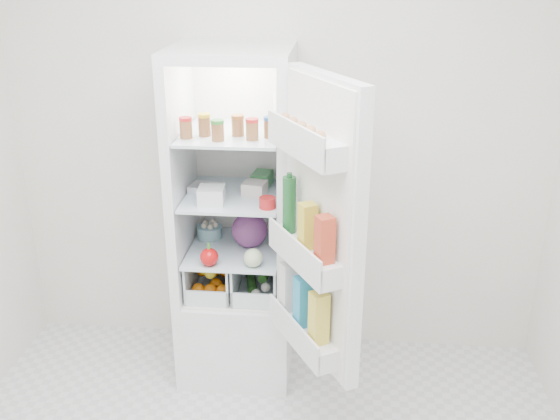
# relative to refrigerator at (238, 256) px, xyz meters

# --- Properties ---
(room_walls) EXTENTS (3.02, 3.02, 2.61)m
(room_walls) POSITION_rel_refrigerator_xyz_m (0.20, -1.25, 0.93)
(room_walls) COLOR white
(room_walls) RESTS_ON ground
(refrigerator) EXTENTS (0.60, 0.60, 1.80)m
(refrigerator) POSITION_rel_refrigerator_xyz_m (0.00, 0.00, 0.00)
(refrigerator) COLOR white
(refrigerator) RESTS_ON ground
(shelf_low) EXTENTS (0.49, 0.53, 0.01)m
(shelf_low) POSITION_rel_refrigerator_xyz_m (-0.00, -0.06, 0.07)
(shelf_low) COLOR silver
(shelf_low) RESTS_ON refrigerator
(shelf_mid) EXTENTS (0.49, 0.53, 0.02)m
(shelf_mid) POSITION_rel_refrigerator_xyz_m (-0.00, -0.06, 0.38)
(shelf_mid) COLOR silver
(shelf_mid) RESTS_ON refrigerator
(shelf_top) EXTENTS (0.49, 0.53, 0.02)m
(shelf_top) POSITION_rel_refrigerator_xyz_m (-0.00, -0.06, 0.71)
(shelf_top) COLOR silver
(shelf_top) RESTS_ON refrigerator
(crisper_left) EXTENTS (0.23, 0.46, 0.22)m
(crisper_left) POSITION_rel_refrigerator_xyz_m (-0.12, -0.06, -0.06)
(crisper_left) COLOR silver
(crisper_left) RESTS_ON refrigerator
(crisper_right) EXTENTS (0.23, 0.46, 0.22)m
(crisper_right) POSITION_rel_refrigerator_xyz_m (0.12, -0.06, -0.06)
(crisper_right) COLOR silver
(crisper_right) RESTS_ON refrigerator
(condiment_jars) EXTENTS (0.46, 0.16, 0.08)m
(condiment_jars) POSITION_rel_refrigerator_xyz_m (-0.00, -0.17, 0.76)
(condiment_jars) COLOR #B21919
(condiment_jars) RESTS_ON shelf_top
(squeeze_bottle) EXTENTS (0.05, 0.05, 0.17)m
(squeeze_bottle) POSITION_rel_refrigerator_xyz_m (0.21, 0.10, 0.81)
(squeeze_bottle) COLOR silver
(squeeze_bottle) RESTS_ON shelf_top
(tub_white) EXTENTS (0.14, 0.14, 0.08)m
(tub_white) POSITION_rel_refrigerator_xyz_m (-0.09, -0.20, 0.43)
(tub_white) COLOR silver
(tub_white) RESTS_ON shelf_mid
(tub_cream) EXTENTS (0.13, 0.13, 0.07)m
(tub_cream) POSITION_rel_refrigerator_xyz_m (0.11, -0.06, 0.43)
(tub_cream) COLOR beige
(tub_cream) RESTS_ON shelf_mid
(tin_red) EXTENTS (0.11, 0.11, 0.05)m
(tin_red) POSITION_rel_refrigerator_xyz_m (0.19, -0.24, 0.42)
(tin_red) COLOR red
(tin_red) RESTS_ON shelf_mid
(foil_tray) EXTENTS (0.18, 0.15, 0.04)m
(foil_tray) POSITION_rel_refrigerator_xyz_m (-0.15, -0.05, 0.41)
(foil_tray) COLOR white
(foil_tray) RESTS_ON shelf_mid
(tub_green) EXTENTS (0.11, 0.14, 0.07)m
(tub_green) POSITION_rel_refrigerator_xyz_m (0.13, 0.08, 0.43)
(tub_green) COLOR #408D4B
(tub_green) RESTS_ON shelf_mid
(red_cabbage) EXTENTS (0.19, 0.19, 0.19)m
(red_cabbage) POSITION_rel_refrigerator_xyz_m (0.07, -0.03, 0.18)
(red_cabbage) COLOR #5F2056
(red_cabbage) RESTS_ON shelf_low
(bell_pepper) EXTENTS (0.09, 0.09, 0.09)m
(bell_pepper) POSITION_rel_refrigerator_xyz_m (-0.10, -0.28, 0.13)
(bell_pepper) COLOR #B80B0C
(bell_pepper) RESTS_ON shelf_low
(mushroom_bowl) EXTENTS (0.15, 0.15, 0.06)m
(mushroom_bowl) POSITION_rel_refrigerator_xyz_m (-0.17, 0.06, 0.11)
(mushroom_bowl) COLOR #88BECB
(mushroom_bowl) RESTS_ON shelf_low
(salad_bag) EXTENTS (0.10, 0.10, 0.10)m
(salad_bag) POSITION_rel_refrigerator_xyz_m (0.12, -0.27, 0.13)
(salad_bag) COLOR #BAD29D
(salad_bag) RESTS_ON shelf_low
(citrus_pile) EXTENTS (0.20, 0.31, 0.16)m
(citrus_pile) POSITION_rel_refrigerator_xyz_m (-0.12, -0.09, -0.08)
(citrus_pile) COLOR orange
(citrus_pile) RESTS_ON refrigerator
(veg_pile) EXTENTS (0.16, 0.30, 0.10)m
(veg_pile) POSITION_rel_refrigerator_xyz_m (0.13, -0.06, -0.10)
(veg_pile) COLOR #224818
(veg_pile) RESTS_ON refrigerator
(fridge_door) EXTENTS (0.42, 0.56, 1.30)m
(fridge_door) POSITION_rel_refrigerator_xyz_m (0.45, -0.60, 0.43)
(fridge_door) COLOR white
(fridge_door) RESTS_ON refrigerator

